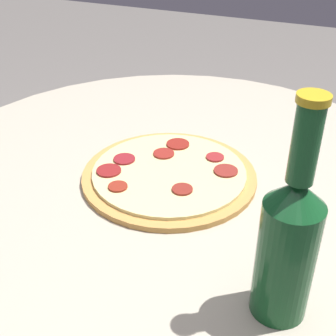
% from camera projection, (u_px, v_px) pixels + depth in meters
% --- Properties ---
extents(table, '(0.97, 0.97, 0.74)m').
position_uv_depth(table, '(174.00, 254.00, 0.95)').
color(table, '#B2A893').
rests_on(table, ground_plane).
extents(pizza, '(0.30, 0.30, 0.02)m').
position_uv_depth(pizza, '(168.00, 174.00, 0.82)').
color(pizza, '#C68E47').
rests_on(pizza, table).
extents(beer_bottle, '(0.07, 0.07, 0.28)m').
position_uv_depth(beer_bottle, '(288.00, 242.00, 0.52)').
color(beer_bottle, '#144C23').
rests_on(beer_bottle, table).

